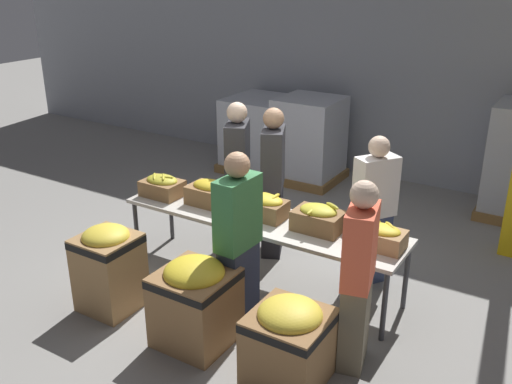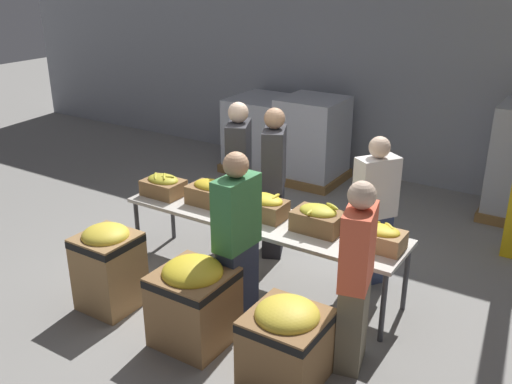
{
  "view_description": "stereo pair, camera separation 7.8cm",
  "coord_description": "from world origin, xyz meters",
  "px_view_note": "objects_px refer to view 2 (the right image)",
  "views": [
    {
      "loc": [
        2.77,
        -4.58,
        3.19
      ],
      "look_at": [
        -0.03,
        -0.05,
        1.05
      ],
      "focal_mm": 40.0,
      "sensor_mm": 36.0,
      "label": 1
    },
    {
      "loc": [
        2.83,
        -4.54,
        3.19
      ],
      "look_at": [
        -0.03,
        -0.05,
        1.05
      ],
      "focal_mm": 40.0,
      "sensor_mm": 36.0,
      "label": 2
    }
  ],
  "objects_px": {
    "volunteer_4": "(274,184)",
    "donation_bin_0": "(109,264)",
    "sorting_table": "(261,222)",
    "banana_box_4": "(380,237)",
    "volunteer_1": "(356,279)",
    "banana_box_3": "(318,218)",
    "banana_box_0": "(163,185)",
    "pallet_stack_0": "(266,135)",
    "donation_bin_2": "(287,339)",
    "volunteer_0": "(239,176)",
    "banana_box_2": "(263,205)",
    "volunteer_3": "(237,242)",
    "banana_box_1": "(211,192)",
    "volunteer_2": "(374,213)",
    "pallet_stack_1": "(312,141)",
    "donation_bin_1": "(194,299)"
  },
  "relations": [
    {
      "from": "banana_box_3",
      "to": "volunteer_0",
      "type": "height_order",
      "value": "volunteer_0"
    },
    {
      "from": "sorting_table",
      "to": "banana_box_2",
      "type": "xyz_separation_m",
      "value": [
        0.01,
        0.03,
        0.18
      ]
    },
    {
      "from": "banana_box_1",
      "to": "pallet_stack_0",
      "type": "height_order",
      "value": "pallet_stack_0"
    },
    {
      "from": "volunteer_1",
      "to": "donation_bin_2",
      "type": "xyz_separation_m",
      "value": [
        -0.37,
        -0.45,
        -0.45
      ]
    },
    {
      "from": "volunteer_0",
      "to": "volunteer_3",
      "type": "distance_m",
      "value": 1.65
    },
    {
      "from": "banana_box_0",
      "to": "volunteer_0",
      "type": "distance_m",
      "value": 0.89
    },
    {
      "from": "banana_box_1",
      "to": "sorting_table",
      "type": "bearing_deg",
      "value": -2.31
    },
    {
      "from": "donation_bin_2",
      "to": "volunteer_2",
      "type": "bearing_deg",
      "value": 90.39
    },
    {
      "from": "volunteer_2",
      "to": "pallet_stack_1",
      "type": "height_order",
      "value": "volunteer_2"
    },
    {
      "from": "banana_box_2",
      "to": "donation_bin_2",
      "type": "bearing_deg",
      "value": -51.03
    },
    {
      "from": "volunteer_1",
      "to": "donation_bin_2",
      "type": "distance_m",
      "value": 0.74
    },
    {
      "from": "volunteer_3",
      "to": "pallet_stack_0",
      "type": "relative_size",
      "value": 1.43
    },
    {
      "from": "banana_box_3",
      "to": "volunteer_3",
      "type": "bearing_deg",
      "value": -117.44
    },
    {
      "from": "volunteer_1",
      "to": "donation_bin_2",
      "type": "relative_size",
      "value": 2.33
    },
    {
      "from": "pallet_stack_1",
      "to": "banana_box_0",
      "type": "bearing_deg",
      "value": -95.13
    },
    {
      "from": "donation_bin_2",
      "to": "volunteer_0",
      "type": "bearing_deg",
      "value": 132.89
    },
    {
      "from": "banana_box_2",
      "to": "pallet_stack_0",
      "type": "distance_m",
      "value": 3.63
    },
    {
      "from": "banana_box_0",
      "to": "volunteer_3",
      "type": "relative_size",
      "value": 0.26
    },
    {
      "from": "volunteer_4",
      "to": "donation_bin_1",
      "type": "distance_m",
      "value": 1.92
    },
    {
      "from": "volunteer_3",
      "to": "pallet_stack_1",
      "type": "bearing_deg",
      "value": 20.13
    },
    {
      "from": "volunteer_3",
      "to": "donation_bin_0",
      "type": "bearing_deg",
      "value": 112.39
    },
    {
      "from": "sorting_table",
      "to": "banana_box_0",
      "type": "bearing_deg",
      "value": -177.25
    },
    {
      "from": "banana_box_0",
      "to": "banana_box_3",
      "type": "distance_m",
      "value": 1.89
    },
    {
      "from": "donation_bin_0",
      "to": "volunteer_0",
      "type": "bearing_deg",
      "value": 80.23
    },
    {
      "from": "donation_bin_0",
      "to": "volunteer_1",
      "type": "bearing_deg",
      "value": 10.74
    },
    {
      "from": "sorting_table",
      "to": "volunteer_4",
      "type": "height_order",
      "value": "volunteer_4"
    },
    {
      "from": "banana_box_0",
      "to": "banana_box_2",
      "type": "bearing_deg",
      "value": 4.08
    },
    {
      "from": "volunteer_4",
      "to": "donation_bin_2",
      "type": "xyz_separation_m",
      "value": [
        1.23,
        -1.84,
        -0.49
      ]
    },
    {
      "from": "banana_box_2",
      "to": "donation_bin_1",
      "type": "height_order",
      "value": "banana_box_2"
    },
    {
      "from": "banana_box_0",
      "to": "pallet_stack_0",
      "type": "height_order",
      "value": "pallet_stack_0"
    },
    {
      "from": "volunteer_2",
      "to": "pallet_stack_0",
      "type": "relative_size",
      "value": 1.36
    },
    {
      "from": "volunteer_3",
      "to": "donation_bin_2",
      "type": "height_order",
      "value": "volunteer_3"
    },
    {
      "from": "banana_box_3",
      "to": "volunteer_4",
      "type": "distance_m",
      "value": 1.06
    },
    {
      "from": "banana_box_4",
      "to": "banana_box_3",
      "type": "bearing_deg",
      "value": 178.19
    },
    {
      "from": "volunteer_3",
      "to": "donation_bin_2",
      "type": "xyz_separation_m",
      "value": [
        0.78,
        -0.44,
        -0.47
      ]
    },
    {
      "from": "sorting_table",
      "to": "volunteer_2",
      "type": "xyz_separation_m",
      "value": [
        0.98,
        0.64,
        0.1
      ]
    },
    {
      "from": "banana_box_4",
      "to": "volunteer_0",
      "type": "distance_m",
      "value": 2.06
    },
    {
      "from": "volunteer_1",
      "to": "volunteer_3",
      "type": "height_order",
      "value": "volunteer_3"
    },
    {
      "from": "volunteer_0",
      "to": "donation_bin_1",
      "type": "relative_size",
      "value": 2.16
    },
    {
      "from": "volunteer_2",
      "to": "pallet_stack_1",
      "type": "bearing_deg",
      "value": -106.56
    },
    {
      "from": "banana_box_4",
      "to": "volunteer_4",
      "type": "height_order",
      "value": "volunteer_4"
    },
    {
      "from": "volunteer_4",
      "to": "pallet_stack_1",
      "type": "xyz_separation_m",
      "value": [
        -0.74,
        2.4,
        -0.22
      ]
    },
    {
      "from": "donation_bin_1",
      "to": "donation_bin_2",
      "type": "relative_size",
      "value": 1.14
    },
    {
      "from": "banana_box_2",
      "to": "volunteer_3",
      "type": "xyz_separation_m",
      "value": [
        0.21,
        -0.78,
        -0.03
      ]
    },
    {
      "from": "banana_box_4",
      "to": "volunteer_1",
      "type": "distance_m",
      "value": 0.77
    },
    {
      "from": "volunteer_4",
      "to": "donation_bin_0",
      "type": "xyz_separation_m",
      "value": [
        -0.77,
        -1.84,
        -0.4
      ]
    },
    {
      "from": "banana_box_1",
      "to": "banana_box_4",
      "type": "height_order",
      "value": "banana_box_1"
    },
    {
      "from": "volunteer_0",
      "to": "pallet_stack_0",
      "type": "bearing_deg",
      "value": -179.84
    },
    {
      "from": "banana_box_4",
      "to": "donation_bin_1",
      "type": "height_order",
      "value": "banana_box_4"
    },
    {
      "from": "banana_box_4",
      "to": "volunteer_1",
      "type": "xyz_separation_m",
      "value": [
        0.09,
        -0.76,
        -0.03
      ]
    }
  ]
}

